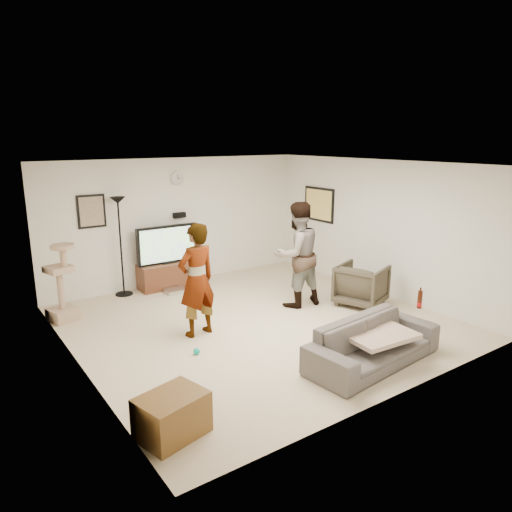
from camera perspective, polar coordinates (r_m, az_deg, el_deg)
floor at (r=7.72m, az=0.09°, el=-7.98°), size 5.50×5.50×0.02m
ceiling at (r=7.16m, az=0.10°, el=11.05°), size 5.50×5.50×0.02m
wall_back at (r=9.67m, az=-9.31°, el=4.16°), size 5.50×0.04×2.50m
wall_front at (r=5.40m, az=17.13°, el=-4.24°), size 5.50×0.04×2.50m
wall_left at (r=6.23m, az=-21.11°, el=-2.15°), size 0.04×5.50×2.50m
wall_right at (r=9.16m, az=14.35°, el=3.35°), size 0.04×5.50×2.50m
wall_clock at (r=9.54m, az=-9.44°, el=9.17°), size 0.26×0.04×0.26m
wall_speaker at (r=9.60m, az=-9.19°, el=4.87°), size 0.25×0.10×0.10m
picture_back at (r=9.01m, az=-19.15°, el=5.09°), size 0.42×0.03×0.52m
picture_right at (r=10.21m, az=7.56°, el=6.16°), size 0.03×0.78×0.62m
tv_stand at (r=9.53m, az=-10.40°, el=-2.23°), size 1.19×0.45×0.50m
console_box at (r=9.23m, az=-9.64°, el=-4.12°), size 0.40×0.30×0.07m
tv at (r=9.38m, az=-10.57°, el=1.39°), size 1.24×0.08×0.74m
tv_screen at (r=9.34m, az=-10.45°, el=1.34°), size 1.14×0.01×0.65m
floor_lamp at (r=9.09m, az=-15.91°, el=1.03°), size 0.32×0.32×1.84m
cat_tree at (r=8.20m, az=-22.48°, el=-2.99°), size 0.50×0.50×1.26m
person_left at (r=7.03m, az=-7.12°, el=-2.89°), size 0.67×0.49×1.70m
person_right at (r=8.23m, az=4.95°, el=0.17°), size 0.94×0.75×1.84m
sofa at (r=6.47m, az=13.92°, el=-10.09°), size 2.04×0.95×0.58m
throw_blanket at (r=6.48m, az=14.43°, el=-9.09°), size 0.95×0.76×0.06m
beer_bottle at (r=6.99m, az=19.07°, el=-4.96°), size 0.06×0.06×0.25m
armchair at (r=8.57m, az=12.54°, el=-3.40°), size 1.02×1.01×0.73m
side_table at (r=5.02m, az=-10.06°, el=-18.32°), size 0.75×0.63×0.43m
toy_ball at (r=6.67m, az=-7.15°, el=-11.28°), size 0.09×0.09×0.09m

